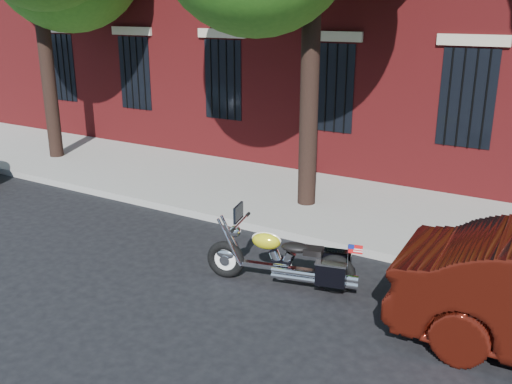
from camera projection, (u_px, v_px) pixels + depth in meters
The scene contains 4 objects.
ground at pixel (202, 254), 9.61m from camera, with size 120.00×120.00×0.00m, color black.
curb at pixel (246, 224), 10.70m from camera, with size 40.00×0.16×0.15m, color gray.
sidewalk at pixel (293, 197), 12.23m from camera, with size 40.00×3.60×0.15m, color gray.
motorcycle at pixel (287, 261), 8.37m from camera, with size 2.39×1.02×1.20m.
Camera 1 is at (5.35, -7.06, 3.96)m, focal length 40.00 mm.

